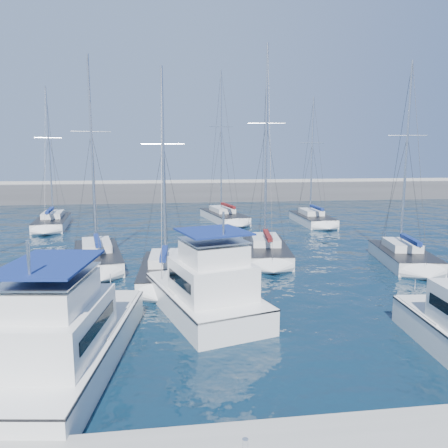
{
  "coord_description": "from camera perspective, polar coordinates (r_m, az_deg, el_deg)",
  "views": [
    {
      "loc": [
        -1.82,
        -20.54,
        7.75
      ],
      "look_at": [
        2.13,
        8.63,
        3.0
      ],
      "focal_mm": 35.0,
      "sensor_mm": 36.0,
      "label": 1
    }
  ],
  "objects": [
    {
      "name": "sailboat_back_a",
      "position": [
        50.36,
        -21.49,
        0.27
      ],
      "size": [
        4.05,
        9.52,
        15.1
      ],
      "rotation": [
        0.0,
        0.0,
        0.11
      ],
      "color": "silver",
      "rests_on": "ground"
    },
    {
      "name": "breakwater",
      "position": [
        72.87,
        -6.25,
        3.84
      ],
      "size": [
        160.0,
        6.0,
        4.45
      ],
      "color": "#424244",
      "rests_on": "ground"
    },
    {
      "name": "sailboat_back_c",
      "position": [
        50.0,
        11.44,
        0.66
      ],
      "size": [
        3.17,
        8.41,
        14.26
      ],
      "rotation": [
        0.0,
        0.0,
        -0.01
      ],
      "color": "silver",
      "rests_on": "ground"
    },
    {
      "name": "sailboat_mid_d",
      "position": [
        33.18,
        5.45,
        -3.44
      ],
      "size": [
        4.23,
        8.57,
        15.99
      ],
      "rotation": [
        0.0,
        0.0,
        -0.13
      ],
      "color": "silver",
      "rests_on": "ground"
    },
    {
      "name": "ground",
      "position": [
        22.03,
        -2.52,
        -11.44
      ],
      "size": [
        220.0,
        220.0,
        0.0
      ],
      "primitive_type": "plane",
      "color": "black",
      "rests_on": "ground"
    },
    {
      "name": "sailboat_mid_c",
      "position": [
        27.55,
        -7.69,
        -6.15
      ],
      "size": [
        3.28,
        7.79,
        13.27
      ],
      "rotation": [
        0.0,
        0.0,
        -0.04
      ],
      "color": "silver",
      "rests_on": "ground"
    },
    {
      "name": "sailboat_back_b",
      "position": [
        51.14,
        -0.06,
        1.05
      ],
      "size": [
        4.85,
        10.08,
        17.47
      ],
      "rotation": [
        0.0,
        0.0,
        0.18
      ],
      "color": "silver",
      "rests_on": "ground"
    },
    {
      "name": "dock_cleat_centre",
      "position": [
        11.99,
        2.8,
        -26.72
      ],
      "size": [
        0.16,
        0.16,
        0.25
      ],
      "primitive_type": "cylinder",
      "color": "silver",
      "rests_on": "dock"
    },
    {
      "name": "sailboat_mid_e",
      "position": [
        33.76,
        22.36,
        -3.89
      ],
      "size": [
        4.46,
        7.85,
        14.4
      ],
      "rotation": [
        0.0,
        0.0,
        -0.2
      ],
      "color": "silver",
      "rests_on": "ground"
    },
    {
      "name": "sailboat_mid_b",
      "position": [
        32.47,
        -16.22,
        -4.07
      ],
      "size": [
        4.6,
        9.09,
        14.84
      ],
      "rotation": [
        0.0,
        0.0,
        0.18
      ],
      "color": "silver",
      "rests_on": "ground"
    },
    {
      "name": "motor_yacht_port_inner",
      "position": [
        17.03,
        -19.94,
        -14.26
      ],
      "size": [
        4.77,
        10.67,
        4.69
      ],
      "rotation": [
        0.0,
        0.0,
        -0.14
      ],
      "color": "silver",
      "rests_on": "ground"
    },
    {
      "name": "motor_yacht_stbd_inner",
      "position": [
        21.32,
        -2.21,
        -8.92
      ],
      "size": [
        5.93,
        8.75,
        4.69
      ],
      "rotation": [
        0.0,
        0.0,
        0.29
      ],
      "color": "silver",
      "rests_on": "ground"
    }
  ]
}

